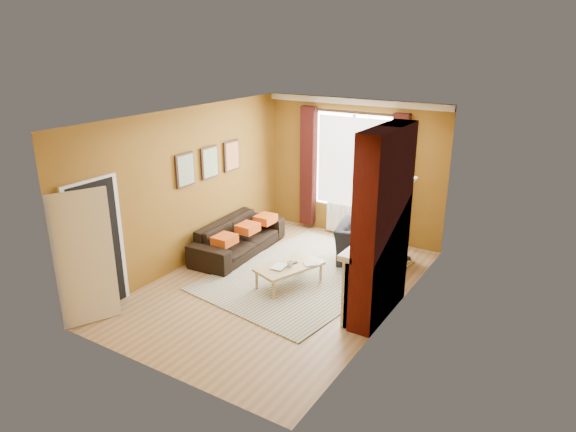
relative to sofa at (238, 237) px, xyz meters
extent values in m
plane|color=olive|center=(1.42, -0.75, -0.32)|extent=(5.50, 5.50, 0.00)
cube|color=brown|center=(1.42, 2.00, 1.08)|extent=(3.80, 0.02, 2.80)
cube|color=brown|center=(1.42, -3.50, 1.08)|extent=(3.80, 0.02, 2.80)
cube|color=brown|center=(3.32, -0.75, 1.08)|extent=(0.02, 5.50, 2.80)
cube|color=brown|center=(-0.48, -0.75, 1.08)|extent=(0.02, 5.50, 2.80)
cube|color=white|center=(1.42, -0.75, 2.48)|extent=(3.80, 5.50, 0.01)
cube|color=#430E09|center=(3.14, -0.75, 1.08)|extent=(0.35, 1.40, 2.80)
cube|color=silver|center=(2.95, -0.75, 0.23)|extent=(0.12, 1.30, 1.10)
cube|color=silver|center=(2.90, -0.75, 0.76)|extent=(0.22, 1.40, 0.08)
cube|color=silver|center=(2.93, -1.33, 0.20)|extent=(0.16, 0.14, 1.04)
cube|color=silver|center=(2.93, -0.17, 0.20)|extent=(0.16, 0.14, 1.04)
cube|color=black|center=(2.98, -0.75, 0.13)|extent=(0.06, 0.80, 0.90)
cube|color=black|center=(2.96, -0.75, -0.29)|extent=(0.20, 1.00, 0.06)
cube|color=silver|center=(2.91, -1.10, 0.88)|extent=(0.03, 0.12, 0.16)
cube|color=black|center=(2.91, -0.85, 0.87)|extent=(0.03, 0.10, 0.14)
cylinder|color=black|center=(2.91, -0.60, 0.86)|extent=(0.10, 0.10, 0.12)
cube|color=black|center=(2.96, -0.75, 1.53)|extent=(0.03, 0.60, 0.75)
cube|color=olive|center=(2.93, -0.75, 1.53)|extent=(0.01, 0.52, 0.66)
cube|color=silver|center=(1.42, 1.96, 2.42)|extent=(3.80, 0.08, 0.12)
cube|color=white|center=(1.42, 1.97, 1.23)|extent=(1.60, 0.04, 1.90)
cube|color=white|center=(1.42, 1.93, 1.23)|extent=(1.50, 0.02, 1.80)
cube|color=silver|center=(1.42, 1.95, 1.23)|extent=(0.06, 0.04, 1.90)
cube|color=#370F0C|center=(0.44, 1.88, 1.03)|extent=(0.30, 0.16, 2.50)
cube|color=#370F0C|center=(2.40, 1.88, 1.03)|extent=(0.30, 0.16, 2.50)
cylinder|color=black|center=(1.42, 1.88, 2.23)|extent=(2.30, 0.05, 0.05)
cube|color=silver|center=(1.42, 1.90, 0.03)|extent=(1.00, 0.10, 0.60)
cube|color=silver|center=(0.97, 1.84, 0.03)|extent=(0.04, 0.03, 0.56)
cube|color=silver|center=(1.08, 1.84, 0.03)|extent=(0.04, 0.03, 0.56)
cube|color=silver|center=(1.19, 1.84, 0.03)|extent=(0.04, 0.03, 0.56)
cube|color=silver|center=(1.30, 1.84, 0.03)|extent=(0.04, 0.03, 0.56)
cube|color=silver|center=(1.41, 1.84, 0.03)|extent=(0.04, 0.03, 0.56)
cube|color=silver|center=(1.52, 1.84, 0.03)|extent=(0.04, 0.03, 0.56)
cube|color=silver|center=(1.63, 1.84, 0.03)|extent=(0.04, 0.03, 0.56)
cube|color=silver|center=(1.74, 1.84, 0.03)|extent=(0.04, 0.03, 0.56)
cube|color=silver|center=(1.85, 1.84, 0.03)|extent=(0.04, 0.03, 0.56)
cube|color=black|center=(-0.45, -0.85, 1.43)|extent=(0.04, 0.44, 0.58)
cube|color=orange|center=(-0.43, -0.85, 1.43)|extent=(0.01, 0.38, 0.52)
cube|color=black|center=(-0.45, -0.20, 1.43)|extent=(0.04, 0.44, 0.58)
cube|color=#3E8C2E|center=(-0.43, -0.20, 1.43)|extent=(0.01, 0.38, 0.52)
cube|color=black|center=(-0.45, 0.45, 1.43)|extent=(0.04, 0.44, 0.58)
cube|color=#C23630|center=(-0.43, 0.45, 1.43)|extent=(0.01, 0.38, 0.52)
cube|color=silver|center=(-0.46, -2.80, 0.68)|extent=(0.05, 0.94, 2.06)
cube|color=black|center=(-0.44, -2.80, 0.68)|extent=(0.02, 0.80, 1.98)
cube|color=silver|center=(-0.26, -3.16, 0.68)|extent=(0.37, 0.74, 1.98)
imported|color=#3F6F31|center=(2.91, -0.30, 0.94)|extent=(0.14, 0.10, 0.27)
cube|color=#B7440F|center=(0.15, -0.60, 0.18)|extent=(0.34, 0.40, 0.16)
cube|color=#B7440F|center=(0.15, 0.10, 0.18)|extent=(0.34, 0.40, 0.16)
cube|color=#B7440F|center=(0.15, 0.70, 0.18)|extent=(0.34, 0.40, 0.16)
cube|color=#356792|center=(1.58, -0.22, -0.31)|extent=(2.93, 3.74, 0.02)
imported|color=black|center=(0.00, 0.00, 0.00)|extent=(0.97, 2.21, 0.63)
imported|color=black|center=(2.34, 0.82, 0.06)|extent=(1.35, 1.24, 0.75)
cube|color=tan|center=(1.56, -0.68, 0.03)|extent=(0.90, 1.24, 0.05)
cylinder|color=tan|center=(1.18, -1.08, -0.15)|extent=(0.06, 0.06, 0.33)
cylinder|color=tan|center=(1.60, -1.23, -0.15)|extent=(0.06, 0.06, 0.33)
cylinder|color=tan|center=(1.51, -0.13, -0.15)|extent=(0.06, 0.06, 0.33)
cylinder|color=tan|center=(1.93, -0.28, -0.15)|extent=(0.06, 0.06, 0.33)
cylinder|color=olive|center=(2.14, 1.17, -0.11)|extent=(0.43, 0.43, 0.42)
cylinder|color=black|center=(2.82, 1.37, -0.30)|extent=(0.25, 0.25, 0.03)
cylinder|color=black|center=(2.82, 1.37, 0.44)|extent=(0.02, 0.02, 1.45)
cone|color=beige|center=(2.82, 1.37, 1.18)|extent=(0.25, 0.25, 0.17)
imported|color=#999999|center=(1.36, -0.86, 0.07)|extent=(0.23, 0.30, 0.03)
imported|color=#999999|center=(1.78, -0.39, 0.07)|extent=(0.31, 0.31, 0.02)
imported|color=#999999|center=(1.60, -0.73, 0.11)|extent=(0.13, 0.13, 0.10)
cube|color=#272729|center=(1.59, -0.61, 0.07)|extent=(0.09, 0.17, 0.02)
camera|label=1|loc=(5.57, -7.22, 3.61)|focal=32.00mm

